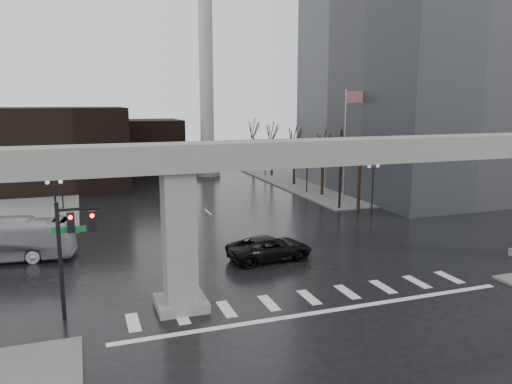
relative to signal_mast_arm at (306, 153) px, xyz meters
The scene contains 22 objects.
ground 21.64m from the signal_mast_arm, 115.57° to the right, with size 160.00×160.00×0.00m, color black.
sidewalk_ne 24.86m from the signal_mast_arm, 45.33° to the left, with size 28.00×36.00×0.15m, color slate.
elevated_guideway 20.35m from the signal_mast_arm, 112.35° to the right, with size 48.00×2.60×8.70m.
office_tower 25.36m from the signal_mast_arm, 20.75° to the left, with size 22.00×26.00×42.00m, color slate.
building_far_left 32.68m from the signal_mast_arm, 134.74° to the left, with size 16.00×14.00×10.00m, color black.
building_far_mid 35.02m from the signal_mast_arm, 108.32° to the left, with size 10.00×10.00×8.00m, color black.
smokestack 28.38m from the signal_mast_arm, 96.28° to the left, with size 3.60×3.60×30.00m.
signal_mast_arm is the anchor object (origin of this frame).
signal_left_pole 28.09m from the signal_mast_arm, 139.26° to the right, with size 2.30×0.30×6.00m.
flagpole_assembly 7.27m from the signal_mast_arm, 26.93° to the left, with size 2.06×0.12×12.00m.
lamp_right_0 6.99m from the signal_mast_arm, 46.80° to the right, with size 1.22×0.32×5.11m.
lamp_right_1 10.51m from the signal_mast_arm, 63.90° to the left, with size 1.22×0.32×5.11m.
lamp_right_2 23.75m from the signal_mast_arm, 79.01° to the left, with size 1.22×0.32×5.11m.
lamp_left_0 23.12m from the signal_mast_arm, 167.96° to the right, with size 1.22×0.32×5.11m.
lamp_left_1 24.42m from the signal_mast_arm, 157.75° to the left, with size 1.22×0.32×5.11m.
lamp_left_2 32.40m from the signal_mast_arm, 134.11° to the left, with size 1.22×0.32×5.11m.
tree_right_0 6.37m from the signal_mast_arm, ahead, with size 1.09×1.58×7.50m.
tree_right_1 9.57m from the signal_mast_arm, 52.50° to the left, with size 1.09×1.61×7.67m.
tree_right_2 16.45m from the signal_mast_arm, 70.00° to the left, with size 1.10×1.63×7.85m.
tree_right_3 24.04m from the signal_mast_arm, 76.58° to the left, with size 1.11×1.66×8.02m.
tree_right_4 31.83m from the signal_mast_arm, 79.94° to the left, with size 1.12×1.69×8.19m.
pickup_truck 16.22m from the signal_mast_arm, 124.07° to the right, with size 2.74×5.93×1.65m, color black.
Camera 1 is at (-11.57, -24.79, 10.79)m, focal length 35.00 mm.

